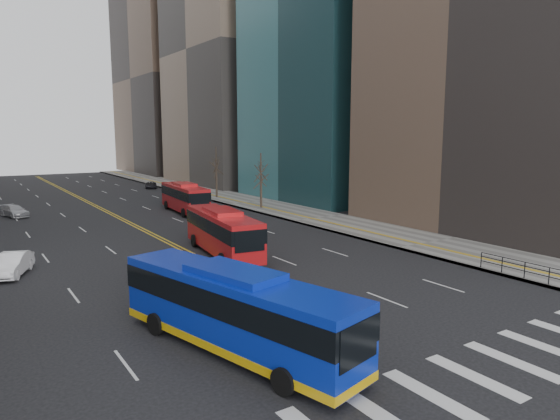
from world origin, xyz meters
name	(u,v)px	position (x,y,z in m)	size (l,w,h in m)	color
ground	(454,386)	(0.00, 0.00, 0.00)	(220.00, 220.00, 0.00)	black
sidewalk_right	(251,202)	(17.50, 45.00, 0.07)	(7.00, 130.00, 0.15)	slate
crosswalk	(454,385)	(0.00, 0.00, 0.01)	(26.70, 4.00, 0.01)	silver
centerline	(92,204)	(0.00, 55.00, 0.01)	(0.55, 100.00, 0.01)	gold
office_towers	(61,27)	(0.12, 68.51, 23.92)	(83.00, 134.00, 58.00)	#9C9C9F
pedestrian_railing	(525,267)	(14.30, 6.00, 0.82)	(0.06, 6.06, 1.02)	black
street_trees	(57,182)	(-7.18, 34.55, 4.87)	(35.20, 47.20, 7.60)	#2F261D
blue_bus	(235,308)	(-5.16, 6.78, 1.83)	(5.43, 12.26, 3.50)	#0B25A8
red_bus_near	(223,230)	(1.90, 21.96, 1.89)	(3.87, 10.88, 3.39)	#B61316
red_bus_far	(185,196)	(7.33, 42.36, 1.88)	(3.36, 10.75, 3.37)	#B61316
car_white	(12,264)	(-11.71, 24.31, 0.70)	(1.49, 4.28, 1.41)	white
car_dark_mid	(188,199)	(10.32, 48.49, 0.68)	(1.62, 4.02, 1.37)	black
car_silver	(15,211)	(-9.24, 49.46, 0.62)	(1.73, 4.27, 1.24)	#A3A2A7
car_dark_far	(151,185)	(12.50, 69.32, 0.53)	(1.77, 3.83, 1.07)	black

